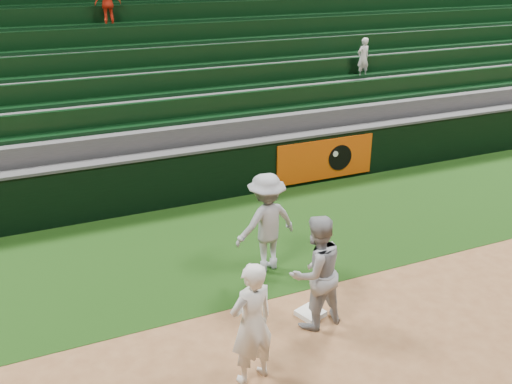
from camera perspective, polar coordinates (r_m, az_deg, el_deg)
ground at (r=8.96m, az=6.30°, el=-12.96°), size 70.00×70.00×0.00m
foul_grass at (r=11.25m, az=-1.30°, el=-4.80°), size 36.00×4.20×0.01m
first_base at (r=9.10m, az=5.46°, el=-11.96°), size 0.46×0.46×0.08m
first_baseman at (r=7.43m, az=-0.44°, el=-13.02°), size 0.70×0.54×1.74m
baserunner at (r=8.47m, az=6.00°, el=-7.99°), size 0.94×0.78×1.79m
base_coach at (r=9.87m, az=1.04°, el=-3.09°), size 1.24×0.83×1.80m
field_wall at (r=12.88m, az=-4.98°, el=1.88°), size 36.00×0.45×1.25m
stadium_seating at (r=16.05m, az=-9.72°, el=9.82°), size 36.00×5.95×4.85m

